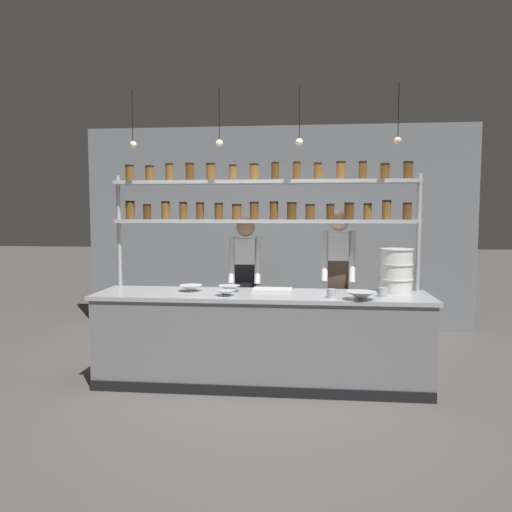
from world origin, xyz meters
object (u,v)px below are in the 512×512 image
(chef_left, at_px, (246,281))
(chef_center, at_px, (338,278))
(container_stack, at_px, (396,271))
(prep_bowl_near_left, at_px, (229,289))
(serving_cup_front, at_px, (331,293))
(prep_bowl_center_back, at_px, (361,296))
(serving_cup_by_board, at_px, (383,292))
(spice_shelf_unit, at_px, (264,204))
(prep_bowl_center_front, at_px, (191,288))
(prep_bowl_near_right, at_px, (226,293))
(cutting_board, at_px, (272,290))

(chef_left, xyz_separation_m, chef_center, (1.02, -0.05, 0.06))
(container_stack, bearing_deg, prep_bowl_near_left, -177.95)
(container_stack, height_order, serving_cup_front, container_stack)
(chef_left, height_order, prep_bowl_center_back, chef_left)
(serving_cup_front, xyz_separation_m, serving_cup_by_board, (0.49, 0.10, 0.00))
(chef_center, relative_size, container_stack, 3.92)
(prep_bowl_center_back, bearing_deg, serving_cup_front, 159.94)
(spice_shelf_unit, xyz_separation_m, prep_bowl_center_front, (-0.73, -0.28, -0.86))
(prep_bowl_near_left, distance_m, serving_cup_by_board, 1.51)
(prep_bowl_center_back, xyz_separation_m, prep_bowl_near_right, (-1.27, 0.11, -0.01))
(spice_shelf_unit, relative_size, prep_bowl_near_left, 14.14)
(chef_left, bearing_deg, spice_shelf_unit, -50.57)
(container_stack, height_order, serving_cup_by_board, container_stack)
(cutting_board, height_order, prep_bowl_near_right, prep_bowl_near_right)
(container_stack, relative_size, prep_bowl_center_front, 1.89)
(chef_left, bearing_deg, container_stack, -16.52)
(prep_bowl_near_left, distance_m, prep_bowl_center_front, 0.39)
(chef_center, height_order, serving_cup_front, chef_center)
(serving_cup_front, distance_m, serving_cup_by_board, 0.50)
(spice_shelf_unit, bearing_deg, container_stack, -7.87)
(spice_shelf_unit, height_order, serving_cup_front, spice_shelf_unit)
(chef_left, height_order, container_stack, chef_left)
(prep_bowl_center_back, bearing_deg, chef_center, 100.32)
(cutting_board, distance_m, serving_cup_by_board, 1.10)
(spice_shelf_unit, height_order, chef_center, spice_shelf_unit)
(container_stack, relative_size, serving_cup_front, 5.16)
(cutting_board, bearing_deg, serving_cup_by_board, -12.98)
(container_stack, relative_size, cutting_board, 1.11)
(prep_bowl_center_back, bearing_deg, serving_cup_by_board, 41.64)
(spice_shelf_unit, bearing_deg, chef_left, 129.21)
(prep_bowl_near_left, distance_m, prep_bowl_near_right, 0.27)
(spice_shelf_unit, xyz_separation_m, serving_cup_by_board, (1.17, -0.42, -0.85))
(prep_bowl_center_front, height_order, serving_cup_front, serving_cup_front)
(serving_cup_front, bearing_deg, container_stack, 27.16)
(prep_bowl_near_left, relative_size, prep_bowl_center_back, 0.79)
(prep_bowl_center_front, xyz_separation_m, serving_cup_front, (1.41, -0.24, 0.01))
(container_stack, bearing_deg, serving_cup_by_board, -125.29)
(spice_shelf_unit, height_order, serving_cup_by_board, spice_shelf_unit)
(prep_bowl_near_right, bearing_deg, container_stack, 11.08)
(serving_cup_front, bearing_deg, prep_bowl_center_front, 170.22)
(spice_shelf_unit, distance_m, cutting_board, 0.90)
(spice_shelf_unit, bearing_deg, prep_bowl_center_front, -159.20)
(chef_left, xyz_separation_m, prep_bowl_near_right, (-0.09, -0.80, -0.02))
(prep_bowl_near_left, xyz_separation_m, prep_bowl_center_back, (1.28, -0.37, 0.01))
(prep_bowl_center_back, bearing_deg, prep_bowl_near_left, 163.83)
(prep_bowl_center_front, bearing_deg, spice_shelf_unit, 20.80)
(cutting_board, xyz_separation_m, serving_cup_by_board, (1.07, -0.25, 0.03))
(spice_shelf_unit, xyz_separation_m, prep_bowl_near_right, (-0.33, -0.51, -0.87))
(serving_cup_front, bearing_deg, chef_left, 138.64)
(spice_shelf_unit, distance_m, container_stack, 1.50)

